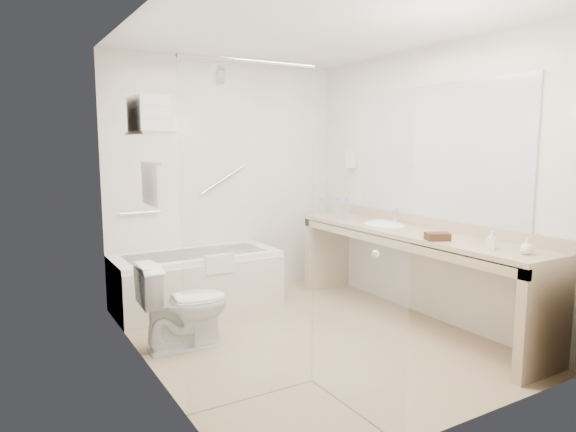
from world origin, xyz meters
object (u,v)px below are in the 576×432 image
vanity_counter (411,253)px  water_bottle_left (347,209)px  bathtub (197,280)px  amenity_basket (437,236)px  toilet (184,305)px

vanity_counter → water_bottle_left: water_bottle_left is taller
bathtub → amenity_basket: 2.37m
vanity_counter → water_bottle_left: size_ratio=12.51×
toilet → water_bottle_left: size_ratio=3.29×
vanity_counter → water_bottle_left: 0.93m
toilet → amenity_basket: bearing=-114.0°
bathtub → amenity_basket: amenity_basket is taller
toilet → amenity_basket: size_ratio=3.85×
vanity_counter → amenity_basket: vanity_counter is taller
bathtub → amenity_basket: size_ratio=8.66×
toilet → water_bottle_left: (1.91, 0.41, 0.60)m
toilet → water_bottle_left: 2.05m
bathtub → water_bottle_left: bearing=-19.3°
water_bottle_left → bathtub: bearing=160.7°
vanity_counter → water_bottle_left: bearing=94.1°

